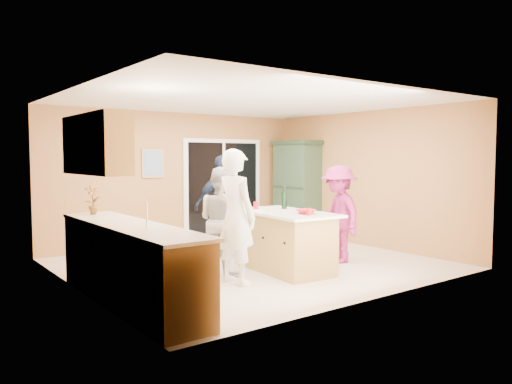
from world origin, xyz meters
TOP-DOWN VIEW (x-y plane):
  - floor at (0.00, 0.00)m, footprint 5.50×5.50m
  - ceiling at (0.00, 0.00)m, footprint 5.50×5.00m
  - wall_back at (0.00, 2.50)m, footprint 5.50×0.10m
  - wall_front at (0.00, -2.50)m, footprint 5.50×0.10m
  - wall_left at (-2.75, 0.00)m, footprint 0.10×5.00m
  - wall_right at (2.75, 0.00)m, footprint 0.10×5.00m
  - left_cabinet_run at (-2.45, -1.05)m, footprint 0.65×3.05m
  - upper_cabinets at (-2.58, -0.20)m, footprint 0.35×1.60m
  - sliding_door at (1.05, 2.46)m, footprint 1.90×0.07m
  - framed_picture at (-0.55, 2.48)m, footprint 0.46×0.04m
  - kitchen_island at (0.10, -0.70)m, footprint 1.06×1.78m
  - green_hutch at (2.49, 1.74)m, footprint 0.60×1.13m
  - woman_white at (-0.92, -0.87)m, footprint 0.54×0.73m
  - woman_grey at (-0.75, -0.25)m, footprint 0.73×0.87m
  - woman_navy at (-0.05, 0.78)m, footprint 1.10×0.65m
  - woman_magenta at (1.21, -0.73)m, footprint 0.83×1.14m
  - serving_bowl at (0.14, -1.11)m, footprint 0.30×0.30m
  - tulip_vase at (-2.45, 0.33)m, footprint 0.22×0.16m
  - tumbler_near at (-0.06, -0.18)m, footprint 0.09×0.09m
  - tumbler_far at (0.05, -1.28)m, footprint 0.09×0.09m
  - wine_bottle at (0.34, -0.39)m, footprint 0.09×0.09m
  - white_plate at (-0.18, -0.36)m, footprint 0.23×0.23m

SIDE VIEW (x-z plane):
  - floor at x=0.00m, z-range 0.00..0.00m
  - kitchen_island at x=0.10m, z-range -0.03..0.87m
  - left_cabinet_run at x=-2.45m, z-range -0.16..1.08m
  - woman_grey at x=-0.75m, z-range 0.00..1.58m
  - woman_magenta at x=1.21m, z-range 0.00..1.58m
  - woman_navy at x=-0.05m, z-range 0.00..1.75m
  - white_plate at x=-0.18m, z-range 0.90..0.92m
  - woman_white at x=-0.92m, z-range 0.00..1.83m
  - serving_bowl at x=0.14m, z-range 0.90..0.97m
  - tumbler_far at x=0.05m, z-range 0.90..1.00m
  - tumbler_near at x=-0.06m, z-range 0.90..1.02m
  - green_hutch at x=2.49m, z-range -0.03..2.05m
  - wine_bottle at x=0.34m, z-range 0.86..1.23m
  - sliding_door at x=1.05m, z-range 0.00..2.10m
  - tulip_vase at x=-2.45m, z-range 0.94..1.35m
  - wall_back at x=0.00m, z-range 0.00..2.60m
  - wall_front at x=0.00m, z-range 0.00..2.60m
  - wall_left at x=-2.75m, z-range 0.00..2.60m
  - wall_right at x=2.75m, z-range 0.00..2.60m
  - framed_picture at x=-0.55m, z-range 1.32..1.88m
  - upper_cabinets at x=-2.58m, z-range 1.50..2.25m
  - ceiling at x=0.00m, z-range 2.55..2.65m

